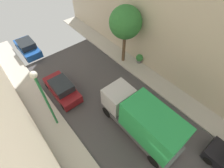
# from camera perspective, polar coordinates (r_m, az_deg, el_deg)

# --- Properties ---
(ground) EXTENTS (32.00, 32.00, 0.00)m
(ground) POSITION_cam_1_polar(r_m,az_deg,el_deg) (13.45, 18.53, -23.18)
(ground) COLOR #423F42
(sidewalk_right) EXTENTS (2.00, 44.00, 0.15)m
(sidewalk_right) POSITION_cam_1_polar(r_m,az_deg,el_deg) (16.08, 29.35, -10.17)
(sidewalk_right) COLOR #B7B2A8
(sidewalk_right) RESTS_ON ground
(parked_car_left_2) EXTENTS (1.78, 4.20, 1.57)m
(parked_car_left_2) POSITION_cam_1_polar(r_m,az_deg,el_deg) (15.74, -16.69, -1.56)
(parked_car_left_2) COLOR maroon
(parked_car_left_2) RESTS_ON ground
(parked_car_left_3) EXTENTS (1.78, 4.20, 1.57)m
(parked_car_left_3) POSITION_cam_1_polar(r_m,az_deg,el_deg) (21.95, -26.90, 11.10)
(parked_car_left_3) COLOR #194799
(parked_car_left_3) RESTS_ON ground
(delivery_truck) EXTENTS (2.26, 6.60, 3.38)m
(delivery_truck) POSITION_cam_1_polar(r_m,az_deg,el_deg) (12.24, 10.43, -11.97)
(delivery_truck) COLOR #4C4C51
(delivery_truck) RESTS_ON ground
(street_tree_1) EXTENTS (3.07, 3.07, 5.98)m
(street_tree_1) POSITION_cam_1_polar(r_m,az_deg,el_deg) (16.35, 4.61, 20.11)
(street_tree_1) COLOR brown
(street_tree_1) RESTS_ON sidewalk_right
(potted_plant_1) EXTENTS (0.78, 0.78, 0.99)m
(potted_plant_1) POSITION_cam_1_polar(r_m,az_deg,el_deg) (18.41, 9.34, 8.69)
(potted_plant_1) COLOR slate
(potted_plant_1) RESTS_ON sidewalk_right
(lamp_post) EXTENTS (0.44, 0.44, 5.69)m
(lamp_post) POSITION_cam_1_polar(r_m,az_deg,el_deg) (11.56, -22.48, -3.15)
(lamp_post) COLOR #26723F
(lamp_post) RESTS_ON sidewalk_left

